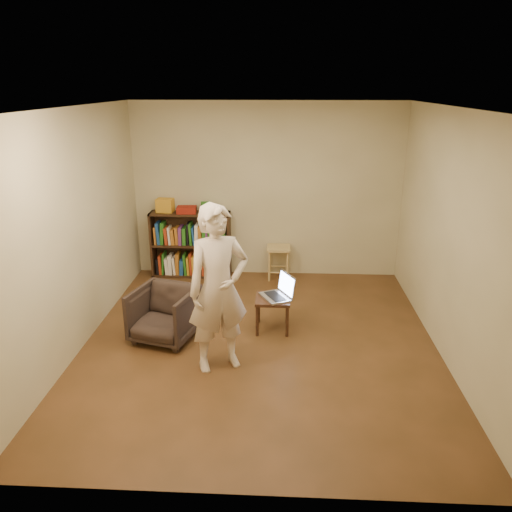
# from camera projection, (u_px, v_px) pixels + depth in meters

# --- Properties ---
(floor) EXTENTS (4.50, 4.50, 0.00)m
(floor) POSITION_uv_depth(u_px,v_px,m) (260.00, 343.00, 5.74)
(floor) COLOR #432C15
(floor) RESTS_ON ground
(ceiling) EXTENTS (4.50, 4.50, 0.00)m
(ceiling) POSITION_uv_depth(u_px,v_px,m) (260.00, 108.00, 4.89)
(ceiling) COLOR silver
(ceiling) RESTS_ON wall_back
(wall_back) EXTENTS (4.00, 0.00, 4.00)m
(wall_back) POSITION_uv_depth(u_px,v_px,m) (267.00, 191.00, 7.43)
(wall_back) COLOR beige
(wall_back) RESTS_ON floor
(wall_left) EXTENTS (0.00, 4.50, 4.50)m
(wall_left) POSITION_uv_depth(u_px,v_px,m) (76.00, 232.00, 5.41)
(wall_left) COLOR beige
(wall_left) RESTS_ON floor
(wall_right) EXTENTS (0.00, 4.50, 4.50)m
(wall_right) POSITION_uv_depth(u_px,v_px,m) (451.00, 237.00, 5.21)
(wall_right) COLOR beige
(wall_right) RESTS_ON floor
(bookshelf) EXTENTS (1.20, 0.30, 1.00)m
(bookshelf) POSITION_uv_depth(u_px,v_px,m) (191.00, 248.00, 7.63)
(bookshelf) COLOR black
(bookshelf) RESTS_ON floor
(box_yellow) EXTENTS (0.26, 0.20, 0.20)m
(box_yellow) POSITION_uv_depth(u_px,v_px,m) (165.00, 205.00, 7.44)
(box_yellow) COLOR gold
(box_yellow) RESTS_ON bookshelf
(red_cloth) EXTENTS (0.30, 0.23, 0.09)m
(red_cloth) POSITION_uv_depth(u_px,v_px,m) (187.00, 210.00, 7.40)
(red_cloth) COLOR maroon
(red_cloth) RESTS_ON bookshelf
(box_green) EXTENTS (0.18, 0.18, 0.15)m
(box_green) POSITION_uv_depth(u_px,v_px,m) (206.00, 207.00, 7.42)
(box_green) COLOR #266E1D
(box_green) RESTS_ON bookshelf
(box_white) EXTENTS (0.11, 0.11, 0.08)m
(box_white) POSITION_uv_depth(u_px,v_px,m) (222.00, 210.00, 7.39)
(box_white) COLOR white
(box_white) RESTS_ON bookshelf
(stool) EXTENTS (0.35, 0.35, 0.50)m
(stool) POSITION_uv_depth(u_px,v_px,m) (279.00, 253.00, 7.51)
(stool) COLOR tan
(stool) RESTS_ON floor
(armchair) EXTENTS (0.83, 0.84, 0.63)m
(armchair) POSITION_uv_depth(u_px,v_px,m) (164.00, 314.00, 5.73)
(armchair) COLOR #2F261F
(armchair) RESTS_ON floor
(side_table) EXTENTS (0.41, 0.41, 0.42)m
(side_table) POSITION_uv_depth(u_px,v_px,m) (273.00, 303.00, 5.94)
(side_table) COLOR #321E10
(side_table) RESTS_ON floor
(laptop) EXTENTS (0.45, 0.48, 0.29)m
(laptop) POSITION_uv_depth(u_px,v_px,m) (279.00, 292.00, 5.92)
(laptop) COLOR #BABABF
(laptop) RESTS_ON side_table
(person) EXTENTS (0.76, 0.65, 1.75)m
(person) POSITION_uv_depth(u_px,v_px,m) (218.00, 289.00, 5.00)
(person) COLOR beige
(person) RESTS_ON floor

